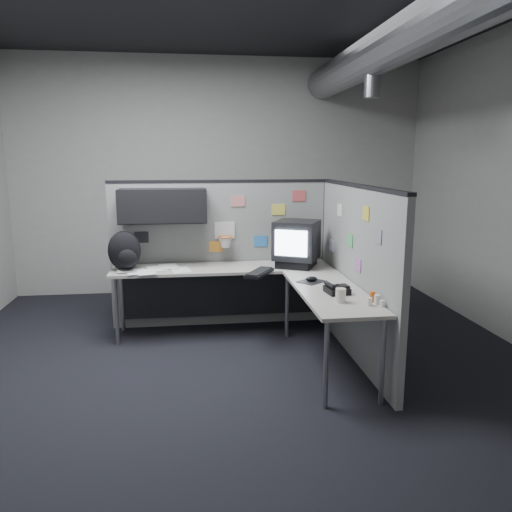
{
  "coord_description": "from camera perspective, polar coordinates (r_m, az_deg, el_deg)",
  "views": [
    {
      "loc": [
        -0.41,
        -4.18,
        1.86
      ],
      "look_at": [
        0.18,
        0.35,
        0.96
      ],
      "focal_mm": 35.0,
      "sensor_mm": 36.0,
      "label": 1
    }
  ],
  "objects": [
    {
      "name": "room",
      "position": [
        4.29,
        5.77,
        14.19
      ],
      "size": [
        5.62,
        5.62,
        3.22
      ],
      "color": "black",
      "rests_on": "ground"
    },
    {
      "name": "partition_back",
      "position": [
        5.48,
        -5.7,
        1.99
      ],
      "size": [
        2.44,
        0.42,
        1.63
      ],
      "color": "gray",
      "rests_on": "ground"
    },
    {
      "name": "partition_right",
      "position": [
        4.76,
        11.28,
        -1.75
      ],
      "size": [
        0.07,
        2.23,
        1.63
      ],
      "color": "gray",
      "rests_on": "ground"
    },
    {
      "name": "desk",
      "position": [
        5.06,
        -0.89,
        -3.14
      ],
      "size": [
        2.31,
        2.11,
        0.73
      ],
      "color": "#ACA59B",
      "rests_on": "ground"
    },
    {
      "name": "monitor",
      "position": [
        5.28,
        4.66,
        1.5
      ],
      "size": [
        0.57,
        0.57,
        0.49
      ],
      "rotation": [
        0.0,
        0.0,
        0.31
      ],
      "color": "black",
      "rests_on": "desk"
    },
    {
      "name": "keyboard",
      "position": [
        4.94,
        0.36,
        -1.9
      ],
      "size": [
        0.35,
        0.45,
        0.04
      ],
      "rotation": [
        0.0,
        0.0,
        0.26
      ],
      "color": "black",
      "rests_on": "desk"
    },
    {
      "name": "mouse",
      "position": [
        4.67,
        6.35,
        -2.74
      ],
      "size": [
        0.3,
        0.29,
        0.05
      ],
      "rotation": [
        0.0,
        0.0,
        -0.11
      ],
      "color": "black",
      "rests_on": "desk"
    },
    {
      "name": "phone",
      "position": [
        4.31,
        9.19,
        -3.78
      ],
      "size": [
        0.2,
        0.22,
        0.09
      ],
      "rotation": [
        0.0,
        0.0,
        -0.05
      ],
      "color": "black",
      "rests_on": "desk"
    },
    {
      "name": "bottles",
      "position": [
        4.05,
        13.41,
        -4.89
      ],
      "size": [
        0.14,
        0.19,
        0.08
      ],
      "rotation": [
        0.0,
        0.0,
        -0.27
      ],
      "color": "silver",
      "rests_on": "desk"
    },
    {
      "name": "cup",
      "position": [
        4.04,
        9.65,
        -4.46
      ],
      "size": [
        0.09,
        0.09,
        0.11
      ],
      "primitive_type": "cylinder",
      "rotation": [
        0.0,
        0.0,
        0.09
      ],
      "color": "beige",
      "rests_on": "desk"
    },
    {
      "name": "papers",
      "position": [
        5.22,
        -11.73,
        -1.54
      ],
      "size": [
        0.79,
        0.56,
        0.02
      ],
      "rotation": [
        0.0,
        0.0,
        0.22
      ],
      "color": "white",
      "rests_on": "desk"
    },
    {
      "name": "backpack",
      "position": [
        5.24,
        -14.78,
        0.51
      ],
      "size": [
        0.34,
        0.31,
        0.41
      ],
      "rotation": [
        0.0,
        0.0,
        -0.02
      ],
      "color": "black",
      "rests_on": "desk"
    }
  ]
}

